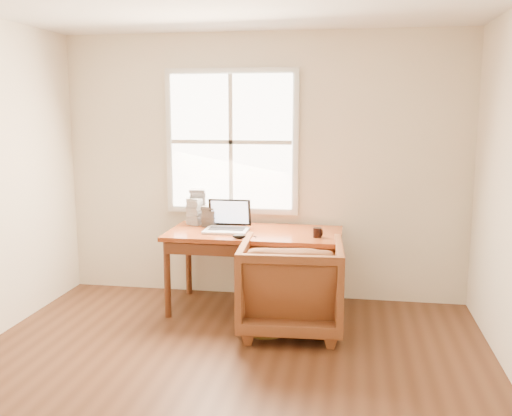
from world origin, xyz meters
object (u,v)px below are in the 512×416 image
Objects in this scene: cd_stack_a at (195,211)px; desk at (255,233)px; coffee_mug at (317,233)px; armchair at (291,285)px; wicker_stool at (266,311)px; laptop at (226,214)px.

desk is at bearing -19.52° from cd_stack_a.
coffee_mug is (0.59, -0.15, 0.06)m from desk.
armchair is 0.31m from wicker_stool.
wicker_stool is (-0.21, -0.07, -0.22)m from armchair.
desk is 0.70m from armchair.
wicker_stool is 0.83m from coffee_mug.
desk is at bearing 167.51° from coffee_mug.
armchair is 3.34× the size of cd_stack_a.
coffee_mug is 1.27m from cd_stack_a.
armchair is 0.54m from coffee_mug.
cd_stack_a is (-0.82, 0.76, 0.70)m from wicker_stool.
desk is 3.43× the size of laptop.
armchair is (0.40, -0.47, -0.33)m from desk.
coffee_mug is (0.40, 0.39, 0.61)m from wicker_stool.
wicker_stool is 4.18× the size of coffee_mug.
desk is at bearing -53.35° from armchair.
wicker_stool is 0.77× the size of laptop.
laptop is at bearing -37.90° from cd_stack_a.
cd_stack_a is (-1.22, 0.37, 0.09)m from coffee_mug.
cd_stack_a reaches higher than desk.
coffee_mug is at bearing -14.49° from desk.
cd_stack_a is (-0.63, 0.22, 0.15)m from desk.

